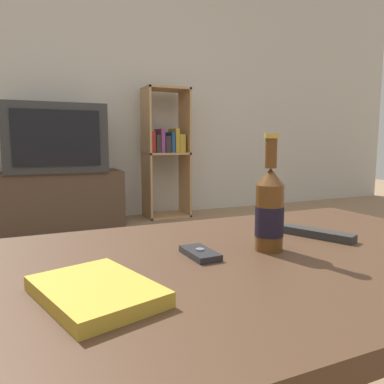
{
  "coord_description": "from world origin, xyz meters",
  "views": [
    {
      "loc": [
        -0.45,
        -0.67,
        0.74
      ],
      "look_at": [
        -0.0,
        0.31,
        0.6
      ],
      "focal_mm": 35.0,
      "sensor_mm": 36.0,
      "label": 1
    }
  ],
  "objects": [
    {
      "name": "tv_stand",
      "position": [
        -0.19,
        2.74,
        0.24
      ],
      "size": [
        1.09,
        0.43,
        0.49
      ],
      "color": "#4C3828",
      "rests_on": "ground_plane"
    },
    {
      "name": "table_book",
      "position": [
        -0.35,
        -0.09,
        0.51
      ],
      "size": [
        0.21,
        0.25,
        0.02
      ],
      "rotation": [
        0.0,
        0.0,
        0.28
      ],
      "color": "#B7932D",
      "rests_on": "coffee_table"
    },
    {
      "name": "back_wall",
      "position": [
        0.0,
        3.02,
        1.3
      ],
      "size": [
        8.0,
        0.05,
        2.6
      ],
      "color": "beige",
      "rests_on": "ground_plane"
    },
    {
      "name": "coffee_table",
      "position": [
        0.0,
        0.0,
        0.43
      ],
      "size": [
        1.21,
        0.76,
        0.5
      ],
      "color": "#422B1C",
      "rests_on": "ground_plane"
    },
    {
      "name": "television",
      "position": [
        -0.19,
        2.73,
        0.77
      ],
      "size": [
        0.81,
        0.49,
        0.57
      ],
      "color": "#2D2D2D",
      "rests_on": "tv_stand"
    },
    {
      "name": "cell_phone",
      "position": [
        -0.11,
        0.04,
        0.5
      ],
      "size": [
        0.06,
        0.11,
        0.02
      ],
      "rotation": [
        0.0,
        0.0,
        0.03
      ],
      "color": "#232328",
      "rests_on": "coffee_table"
    },
    {
      "name": "remote_control",
      "position": [
        0.23,
        0.06,
        0.51
      ],
      "size": [
        0.11,
        0.19,
        0.02
      ],
      "rotation": [
        0.0,
        0.0,
        0.4
      ],
      "color": "#282828",
      "rests_on": "coffee_table"
    },
    {
      "name": "beer_bottle",
      "position": [
        0.05,
        0.01,
        0.59
      ],
      "size": [
        0.06,
        0.06,
        0.26
      ],
      "color": "#563314",
      "rests_on": "coffee_table"
    },
    {
      "name": "bookshelf",
      "position": [
        0.84,
        2.81,
        0.67
      ],
      "size": [
        0.42,
        0.3,
        1.26
      ],
      "color": "tan",
      "rests_on": "ground_plane"
    }
  ]
}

